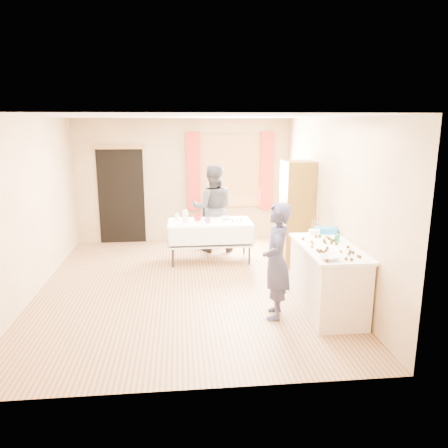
{
  "coord_description": "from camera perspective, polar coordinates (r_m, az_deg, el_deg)",
  "views": [
    {
      "loc": [
        -0.07,
        -6.5,
        2.53
      ],
      "look_at": [
        0.59,
        0.0,
        0.99
      ],
      "focal_mm": 35.0,
      "sensor_mm": 36.0,
      "label": 1
    }
  ],
  "objects": [
    {
      "name": "cup_rainbow",
      "position": [
        7.82,
        -2.15,
        0.46
      ],
      "size": [
        0.13,
        0.13,
        0.1
      ],
      "primitive_type": "imported",
      "rotation": [
        0.0,
        0.0,
        0.11
      ],
      "color": "red",
      "rests_on": "party_table"
    },
    {
      "name": "cup_red",
      "position": [
        8.03,
        -3.48,
        0.82
      ],
      "size": [
        0.19,
        0.19,
        0.11
      ],
      "primitive_type": "imported",
      "rotation": [
        0.0,
        0.0,
        0.21
      ],
      "color": "red",
      "rests_on": "party_table"
    },
    {
      "name": "cabinet",
      "position": [
        7.89,
        9.45,
        1.37
      ],
      "size": [
        0.5,
        0.6,
        1.86
      ],
      "primitive_type": "cube",
      "color": "brown",
      "rests_on": "floor"
    },
    {
      "name": "pastry_tray",
      "position": [
        7.93,
        1.65,
        0.35
      ],
      "size": [
        0.31,
        0.25,
        0.02
      ],
      "primitive_type": "cube",
      "rotation": [
        0.0,
        0.0,
        -0.19
      ],
      "color": "white",
      "rests_on": "party_table"
    },
    {
      "name": "party_table",
      "position": [
        8.06,
        -1.85,
        -1.75
      ],
      "size": [
        1.54,
        0.8,
        0.75
      ],
      "rotation": [
        0.0,
        0.0,
        0.01
      ],
      "color": "black",
      "rests_on": "floor"
    },
    {
      "name": "wall_right",
      "position": [
        7.02,
        13.69,
        2.78
      ],
      "size": [
        0.02,
        5.5,
        2.6
      ],
      "primitive_type": "cube",
      "color": "tan",
      "rests_on": "floor"
    },
    {
      "name": "small_bowl",
      "position": [
        8.11,
        0.29,
        0.78
      ],
      "size": [
        0.28,
        0.28,
        0.06
      ],
      "primitive_type": "imported",
      "rotation": [
        0.0,
        0.0,
        0.28
      ],
      "color": "white",
      "rests_on": "party_table"
    },
    {
      "name": "counter",
      "position": [
        6.12,
        13.33,
        -6.96
      ],
      "size": [
        0.71,
        1.5,
        0.91
      ],
      "color": "beige",
      "rests_on": "floor"
    },
    {
      "name": "foam_block",
      "position": [
        6.51,
        11.73,
        -1.08
      ],
      "size": [
        0.16,
        0.12,
        0.08
      ],
      "primitive_type": "cube",
      "rotation": [
        0.0,
        0.0,
        -0.15
      ],
      "color": "white",
      "rests_on": "counter"
    },
    {
      "name": "wall_front",
      "position": [
        3.94,
        -4.54,
        -4.96
      ],
      "size": [
        4.5,
        0.02,
        2.6
      ],
      "primitive_type": "cube",
      "color": "tan",
      "rests_on": "floor"
    },
    {
      "name": "wall_left",
      "position": [
        6.97,
        -24.05,
        1.93
      ],
      "size": [
        0.02,
        5.5,
        2.6
      ],
      "primitive_type": "cube",
      "color": "tan",
      "rests_on": "floor"
    },
    {
      "name": "curtain_right",
      "position": [
        9.41,
        5.59,
        6.9
      ],
      "size": [
        0.28,
        0.06,
        1.65
      ],
      "primitive_type": "cube",
      "color": "#B42E22",
      "rests_on": "wall_back"
    },
    {
      "name": "cake_balls",
      "position": [
        5.89,
        13.76,
        -2.89
      ],
      "size": [
        0.51,
        1.16,
        0.04
      ],
      "color": "#3F2314",
      "rests_on": "counter"
    },
    {
      "name": "girl",
      "position": [
        5.7,
        6.85,
        -4.86
      ],
      "size": [
        0.71,
        0.6,
        1.53
      ],
      "primitive_type": "imported",
      "rotation": [
        0.0,
        0.0,
        -1.78
      ],
      "color": "#272745",
      "rests_on": "floor"
    },
    {
      "name": "chair",
      "position": [
        9.07,
        -1.75,
        -1.12
      ],
      "size": [
        0.48,
        0.48,
        0.94
      ],
      "rotation": [
        0.0,
        0.0,
        -0.27
      ],
      "color": "black",
      "rests_on": "floor"
    },
    {
      "name": "floor",
      "position": [
        6.98,
        -4.9,
        -8.14
      ],
      "size": [
        4.5,
        5.5,
        0.02
      ],
      "primitive_type": "cube",
      "color": "#9E7047",
      "rests_on": "ground"
    },
    {
      "name": "blue_basket",
      "position": [
        6.67,
        13.18,
        -0.81
      ],
      "size": [
        0.33,
        0.25,
        0.08
      ],
      "primitive_type": "cube",
      "rotation": [
        0.0,
        0.0,
        -0.17
      ],
      "color": "#1077C0",
      "rests_on": "counter"
    },
    {
      "name": "door_lintel",
      "position": [
        9.3,
        -13.62,
        9.74
      ],
      "size": [
        1.05,
        0.06,
        0.08
      ],
      "primitive_type": "cube",
      "color": "olive",
      "rests_on": "wall_back"
    },
    {
      "name": "doorway",
      "position": [
        9.44,
        -13.26,
        3.56
      ],
      "size": [
        0.95,
        0.04,
        2.0
      ],
      "primitive_type": "cube",
      "color": "black",
      "rests_on": "floor"
    },
    {
      "name": "wall_back",
      "position": [
        9.34,
        -5.37,
        5.62
      ],
      "size": [
        4.5,
        0.02,
        2.6
      ],
      "primitive_type": "cube",
      "color": "tan",
      "rests_on": "floor"
    },
    {
      "name": "pitcher",
      "position": [
        7.83,
        -5.08,
        0.88
      ],
      "size": [
        0.13,
        0.13,
        0.22
      ],
      "primitive_type": "cylinder",
      "rotation": [
        0.0,
        0.0,
        0.16
      ],
      "color": "silver",
      "rests_on": "party_table"
    },
    {
      "name": "woman",
      "position": [
        8.62,
        -1.47,
        2.07
      ],
      "size": [
        0.93,
        0.77,
        1.72
      ],
      "primitive_type": "imported",
      "rotation": [
        0.0,
        0.0,
        3.07
      ],
      "color": "black",
      "rests_on": "floor"
    },
    {
      "name": "soda_can",
      "position": [
        6.19,
        14.58,
        -1.76
      ],
      "size": [
        0.08,
        0.08,
        0.12
      ],
      "primitive_type": "cylinder",
      "rotation": [
        0.0,
        0.0,
        0.33
      ],
      "color": "#158149",
      "rests_on": "counter"
    },
    {
      "name": "bottle",
      "position": [
        8.1,
        -6.16,
        1.05
      ],
      "size": [
        0.1,
        0.1,
        0.16
      ],
      "primitive_type": "imported",
      "rotation": [
        0.0,
        0.0,
        0.22
      ],
      "color": "white",
      "rests_on": "party_table"
    },
    {
      "name": "mixing_bowl",
      "position": [
        5.4,
        13.61,
        -4.29
      ],
      "size": [
        0.36,
        0.36,
        0.05
      ],
      "primitive_type": "imported",
      "rotation": [
        0.0,
        0.0,
        0.34
      ],
      "color": "white",
      "rests_on": "counter"
    },
    {
      "name": "curtain_left",
      "position": [
        9.23,
        -4.02,
        6.81
      ],
      "size": [
        0.28,
        0.06,
        1.65
      ],
      "primitive_type": "cube",
      "color": "#B42E22",
      "rests_on": "wall_back"
    },
    {
      "name": "ceiling",
      "position": [
        6.5,
        -5.37,
        13.9
      ],
      "size": [
        4.5,
        5.5,
        0.02
      ],
      "primitive_type": "cube",
      "color": "white",
      "rests_on": "floor"
    },
    {
      "name": "window_frame",
      "position": [
        9.34,
        0.8,
        6.91
      ],
      "size": [
        1.32,
        0.06,
        1.52
      ],
      "primitive_type": "cube",
      "color": "olive",
      "rests_on": "wall_back"
    },
    {
      "name": "window_pane",
      "position": [
        9.33,
        0.81,
        6.9
      ],
      "size": [
        1.2,
        0.02,
        1.4
      ],
      "primitive_type": "cube",
      "color": "white",
      "rests_on": "wall_back"
    }
  ]
}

